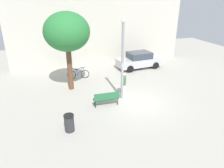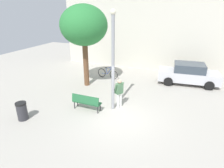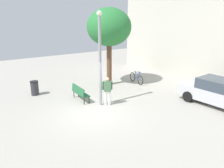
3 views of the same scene
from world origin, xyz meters
name	(u,v)px [view 1 (image 1 of 3)]	position (x,y,z in m)	size (l,w,h in m)	color
ground_plane	(136,102)	(0.00, 0.00, 0.00)	(36.00, 36.00, 0.00)	#A8A399
building_facade	(97,16)	(0.00, 9.82, 4.54)	(17.12, 2.00, 9.08)	beige
lamppost	(123,57)	(-0.66, 0.86, 2.85)	(0.28, 0.28, 5.22)	gray
person_by_lamppost	(124,83)	(-0.40, 1.17, 0.97)	(0.49, 0.63, 1.67)	white
park_bench	(106,98)	(-1.94, 0.17, 0.55)	(1.60, 0.49, 0.92)	#236038
plaza_tree	(67,32)	(-3.71, 3.45, 4.15)	(3.11, 3.11, 5.51)	brown
bicycle_blue	(78,74)	(-2.85, 5.37, 0.38)	(1.80, 0.28, 0.97)	black
parked_car_silver	(139,60)	(3.10, 6.39, 0.77)	(4.33, 2.10, 1.55)	#B7B7BC
trash_bin	(69,123)	(-4.48, -1.82, 0.47)	(0.52, 0.52, 0.93)	#2D2D33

